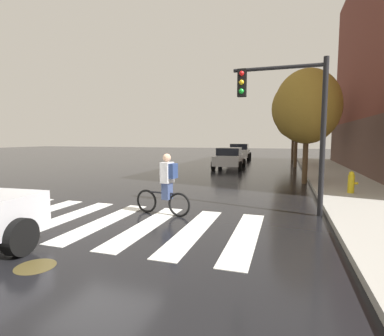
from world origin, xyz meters
name	(u,v)px	position (x,y,z in m)	size (l,w,h in m)	color
ground_plane	(101,221)	(0.00, 0.00, 0.00)	(120.00, 120.00, 0.00)	black
crosswalk_stripes	(105,222)	(0.09, 0.00, 0.01)	(7.60, 3.58, 0.01)	silver
manhole_cover	(35,266)	(0.55, -2.59, 0.00)	(0.64, 0.64, 0.01)	#473D1E
sedan_mid	(229,158)	(0.65, 14.12, 0.76)	(2.15, 4.32, 1.47)	#B7B7BC
sedan_far	(239,151)	(-0.02, 23.24, 0.82)	(2.39, 4.72, 1.59)	silver
cyclist	(166,185)	(1.33, 1.07, 0.84)	(1.70, 0.39, 1.69)	black
traffic_light_near	(291,110)	(4.50, 2.26, 2.86)	(2.47, 0.28, 4.20)	black
fire_hydrant	(351,182)	(6.67, 5.42, 0.53)	(0.33, 0.22, 0.78)	gold
street_tree_near	(307,107)	(5.27, 8.33, 3.54)	(2.95, 2.95, 5.25)	#4C3823
street_tree_mid	(297,108)	(5.09, 16.57, 4.28)	(3.56, 3.56, 6.33)	#4C3823
street_tree_far	(294,118)	(5.03, 24.27, 4.12)	(3.43, 3.43, 6.10)	#4C3823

